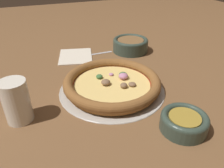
{
  "coord_description": "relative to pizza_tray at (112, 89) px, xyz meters",
  "views": [
    {
      "loc": [
        -0.56,
        0.22,
        0.39
      ],
      "look_at": [
        0.0,
        0.0,
        0.02
      ],
      "focal_mm": 35.0,
      "sensor_mm": 36.0,
      "label": 1
    }
  ],
  "objects": [
    {
      "name": "napkin",
      "position": [
        0.31,
        0.05,
        0.0
      ],
      "size": [
        0.19,
        0.17,
        0.01
      ],
      "rotation": [
        0.0,
        0.0,
        -0.25
      ],
      "color": "beige",
      "rests_on": "ground_plane"
    },
    {
      "name": "bowl_far",
      "position": [
        0.28,
        -0.2,
        0.03
      ],
      "size": [
        0.16,
        0.16,
        0.06
      ],
      "color": "#334238",
      "rests_on": "ground_plane"
    },
    {
      "name": "drinking_cup",
      "position": [
        -0.05,
        0.28,
        0.06
      ],
      "size": [
        0.07,
        0.07,
        0.12
      ],
      "color": "silver",
      "rests_on": "ground_plane"
    },
    {
      "name": "fork",
      "position": [
        0.3,
        -0.01,
        -0.0
      ],
      "size": [
        0.02,
        0.19,
        0.0
      ],
      "rotation": [
        0.0,
        0.0,
        7.87
      ],
      "color": "#B7B7BC",
      "rests_on": "ground_plane"
    },
    {
      "name": "pizza_tray",
      "position": [
        0.0,
        0.0,
        0.0
      ],
      "size": [
        0.34,
        0.34,
        0.01
      ],
      "color": "#B7B2A8",
      "rests_on": "ground_plane"
    },
    {
      "name": "bowl_near",
      "position": [
        -0.24,
        -0.1,
        0.02
      ],
      "size": [
        0.12,
        0.12,
        0.05
      ],
      "color": "#334238",
      "rests_on": "ground_plane"
    },
    {
      "name": "pizza",
      "position": [
        0.0,
        -0.0,
        0.02
      ],
      "size": [
        0.31,
        0.31,
        0.04
      ],
      "color": "#A86B33",
      "rests_on": "pizza_tray"
    },
    {
      "name": "ground_plane",
      "position": [
        0.0,
        0.0,
        -0.0
      ],
      "size": [
        3.0,
        3.0,
        0.0
      ],
      "primitive_type": "plane",
      "color": "brown"
    }
  ]
}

